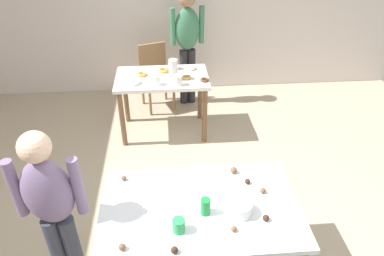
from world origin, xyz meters
TOP-DOWN VIEW (x-y plane):
  - wall_back at (0.00, 3.20)m, footprint 6.40×0.10m
  - dining_table_near at (-0.11, -0.11)m, footprint 1.35×0.83m
  - dining_table_far at (-0.34, 1.97)m, footprint 1.07×0.66m
  - chair_far_table at (-0.44, 2.65)m, footprint 0.51×0.51m
  - person_girl_near at (-1.06, -0.12)m, footprint 0.45×0.21m
  - person_adult_far at (0.01, 2.69)m, footprint 0.46×0.25m
  - mixing_bowl at (0.15, -0.19)m, footprint 0.16×0.16m
  - soda_can at (-0.08, -0.17)m, footprint 0.07×0.07m
  - fork_near at (-0.33, 0.14)m, footprint 0.17×0.02m
  - cup_near_0 at (-0.26, -0.31)m, footprint 0.08×0.08m
  - cake_ball_0 at (0.26, 0.09)m, footprint 0.04×0.04m
  - cake_ball_1 at (-0.64, 0.20)m, footprint 0.04×0.04m
  - cake_ball_2 at (-0.29, -0.47)m, footprint 0.04×0.04m
  - cake_ball_3 at (0.18, 0.21)m, footprint 0.05×0.05m
  - cake_ball_4 at (0.31, -0.27)m, footprint 0.04×0.04m
  - cake_ball_5 at (0.35, -0.02)m, footprint 0.04×0.04m
  - cake_ball_6 at (-0.60, -0.42)m, footprint 0.04×0.04m
  - cake_ball_7 at (0.08, -0.34)m, footprint 0.04×0.04m
  - pitcher_far at (-0.21, 1.88)m, footprint 0.10×0.10m
  - cup_far_0 at (-0.40, 1.76)m, footprint 0.08×0.08m
  - cup_far_1 at (-0.20, 2.17)m, footprint 0.09×0.09m
  - cup_far_2 at (-0.17, 1.73)m, footprint 0.09×0.09m
  - donut_far_0 at (-0.32, 2.10)m, footprint 0.13×0.13m
  - donut_far_1 at (-0.57, 2.01)m, footprint 0.11×0.11m
  - donut_far_2 at (0.14, 1.81)m, footprint 0.10×0.10m
  - donut_far_3 at (-0.06, 1.89)m, footprint 0.10×0.10m
  - donut_far_4 at (-0.00, 2.15)m, footprint 0.14×0.14m
  - donut_far_5 at (-0.65, 1.81)m, footprint 0.13×0.13m

SIDE VIEW (x-z plane):
  - chair_far_table at x=-0.44m, z-range 0.06..0.93m
  - dining_table_far at x=-0.34m, z-range 0.26..1.01m
  - dining_table_near at x=-0.11m, z-range 0.29..1.04m
  - fork_near at x=-0.33m, z-range 0.75..0.76m
  - donut_far_2 at x=0.14m, z-range 0.75..0.78m
  - donut_far_3 at x=-0.06m, z-range 0.75..0.78m
  - donut_far_1 at x=-0.57m, z-range 0.75..0.78m
  - donut_far_0 at x=-0.32m, z-range 0.75..0.79m
  - cake_ball_1 at x=-0.64m, z-range 0.75..0.79m
  - cake_ball_7 at x=0.08m, z-range 0.75..0.79m
  - donut_far_5 at x=-0.65m, z-range 0.75..0.79m
  - cake_ball_0 at x=0.26m, z-range 0.75..0.79m
  - donut_far_4 at x=0.00m, z-range 0.75..0.79m
  - cake_ball_5 at x=0.35m, z-range 0.75..0.79m
  - cake_ball_6 at x=-0.60m, z-range 0.75..0.79m
  - cake_ball_4 at x=0.31m, z-range 0.75..0.79m
  - cake_ball_2 at x=-0.29m, z-range 0.75..0.79m
  - cake_ball_3 at x=0.18m, z-range 0.75..0.80m
  - mixing_bowl at x=0.15m, z-range 0.75..0.84m
  - cup_near_0 at x=-0.26m, z-range 0.75..0.85m
  - cup_far_1 at x=-0.20m, z-range 0.75..0.85m
  - cup_far_0 at x=-0.40m, z-range 0.75..0.85m
  - cup_far_2 at x=-0.17m, z-range 0.75..0.86m
  - soda_can at x=-0.08m, z-range 0.75..0.87m
  - person_girl_near at x=-1.06m, z-range 0.13..1.54m
  - pitcher_far at x=-0.21m, z-range 0.75..0.99m
  - person_adult_far at x=0.01m, z-range 0.16..1.72m
  - wall_back at x=0.00m, z-range 0.00..2.60m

